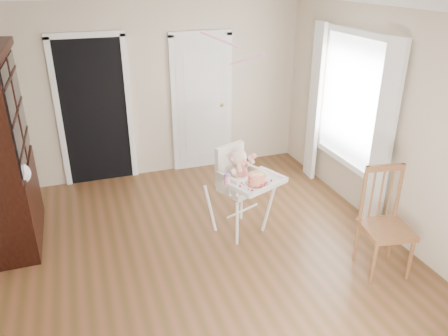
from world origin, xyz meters
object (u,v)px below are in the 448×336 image
object	(u,v)px
cake	(257,179)
china_cabinet	(0,152)
high_chair	(240,181)
dining_chair	(385,225)
sippy_cup	(227,179)

from	to	relation	value
cake	china_cabinet	bearing A→B (deg)	159.32
high_chair	dining_chair	world-z (taller)	dining_chair
china_cabinet	sippy_cup	bearing A→B (deg)	-21.10
sippy_cup	dining_chair	world-z (taller)	dining_chair
cake	china_cabinet	world-z (taller)	china_cabinet
high_chair	sippy_cup	xyz separation A→B (m)	(-0.23, -0.20, 0.16)
sippy_cup	dining_chair	size ratio (longest dim) A/B	0.15
dining_chair	high_chair	bearing A→B (deg)	145.07
high_chair	dining_chair	bearing A→B (deg)	-67.25
sippy_cup	china_cabinet	distance (m)	2.50
high_chair	cake	xyz separation A→B (m)	(0.08, -0.29, 0.15)
china_cabinet	high_chair	bearing A→B (deg)	-15.33
cake	sippy_cup	distance (m)	0.33
cake	high_chair	bearing A→B (deg)	105.93
china_cabinet	dining_chair	distance (m)	4.19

